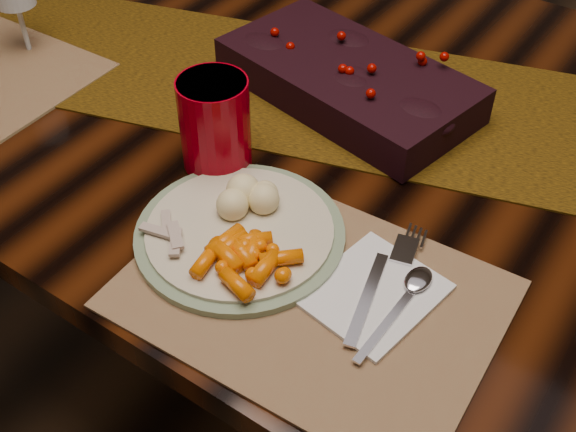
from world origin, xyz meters
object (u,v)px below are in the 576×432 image
Objects in this scene: dining_table at (366,291)px; mashed_potatoes at (252,195)px; wine_glass at (16,3)px; turkey_shreds at (172,229)px; baby_carrots at (238,251)px; red_cup at (215,124)px; placemat_main at (311,294)px; dinner_plate at (240,233)px; centerpiece at (348,74)px; napkin at (373,293)px.

mashed_potatoes is at bearing -97.92° from dining_table.
wine_glass is (-0.59, -0.16, 0.46)m from dining_table.
wine_glass is at bearing 157.47° from turkey_shreds.
wine_glass reaches higher than baby_carrots.
placemat_main is at bearing -28.06° from red_cup.
red_cup is at bearing -7.01° from wine_glass.
baby_carrots reaches higher than dinner_plate.
centerpiece reaches higher than baby_carrots.
napkin is at bearing 19.02° from baby_carrots.
placemat_main is 3.55× the size of baby_carrots.
centerpiece is 0.30m from mashed_potatoes.
dinner_plate is 3.19× the size of mashed_potatoes.
dining_table is 0.76m from wine_glass.
napkin is (0.19, -0.03, -0.03)m from mashed_potatoes.
centerpiece is 2.64× the size of napkin.
dining_table is 14.11× the size of red_cup.
wine_glass is (-0.55, 0.11, 0.05)m from mashed_potatoes.
centerpiece is 0.54m from wine_glass.
mashed_potatoes is at bearing 115.19° from baby_carrots.
red_cup is at bearing 149.76° from placemat_main.
centerpiece is 0.40m from placemat_main.
placemat_main is 2.36× the size of wine_glass.
centerpiece is 3.31× the size of baby_carrots.
baby_carrots is at bearing -78.12° from centerpiece.
napkin is (0.23, -0.32, -0.03)m from centerpiece.
dining_table is 0.50m from mashed_potatoes.
dining_table is 7.04× the size of dinner_plate.
baby_carrots is (0.03, -0.04, 0.02)m from dinner_plate.
wine_glass reaches higher than placemat_main.
napkin is (0.18, 0.01, -0.00)m from dinner_plate.
placemat_main is 0.70m from wine_glass.
red_cup is 0.73× the size of wine_glass.
placemat_main is 1.60× the size of dinner_plate.
dinner_plate is at bearing -41.18° from red_cup.
dinner_plate reaches higher than placemat_main.
wine_glass is (-0.68, 0.18, 0.08)m from placemat_main.
red_cup reaches higher than turkey_shreds.
dining_table is 0.50m from dinner_plate.
dining_table is 0.42m from centerpiece.
red_cup is (-0.06, -0.24, 0.03)m from centerpiece.
napkin is (0.24, 0.07, -0.02)m from turkey_shreds.
placemat_main is at bearing -12.09° from dinner_plate.
napkin is at bearing 3.83° from dinner_plate.
baby_carrots is at bearing -64.81° from mashed_potatoes.
turkey_shreds is (-0.09, -0.01, -0.00)m from baby_carrots.
placemat_main is 6.07× the size of turkey_shreds.
red_cup is (-0.29, 0.09, 0.06)m from napkin.
dinner_plate is 0.08m from turkey_shreds.
centerpiece reaches higher than turkey_shreds.
placemat_main is 0.18m from turkey_shreds.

